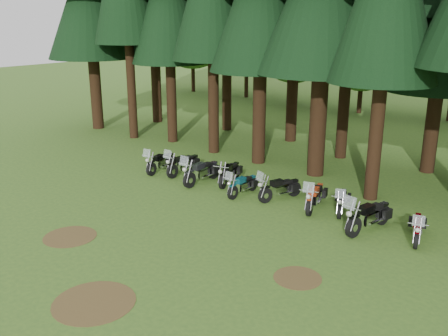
{
  "coord_description": "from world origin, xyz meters",
  "views": [
    {
      "loc": [
        10.93,
        -10.77,
        7.27
      ],
      "look_at": [
        -1.89,
        5.0,
        1.0
      ],
      "focal_mm": 40.0,
      "sensor_mm": 36.0,
      "label": 1
    }
  ],
  "objects_px": {
    "motorcycle_2": "(202,172)",
    "motorcycle_6": "(315,197)",
    "motorcycle_4": "(243,185)",
    "motorcycle_9": "(417,229)",
    "motorcycle_1": "(183,165)",
    "motorcycle_5": "(280,189)",
    "motorcycle_0": "(161,163)",
    "motorcycle_3": "(230,174)",
    "motorcycle_8": "(369,217)",
    "motorcycle_7": "(342,202)"
  },
  "relations": [
    {
      "from": "motorcycle_3",
      "to": "motorcycle_7",
      "type": "relative_size",
      "value": 1.11
    },
    {
      "from": "motorcycle_0",
      "to": "motorcycle_3",
      "type": "bearing_deg",
      "value": 2.45
    },
    {
      "from": "motorcycle_1",
      "to": "motorcycle_3",
      "type": "relative_size",
      "value": 1.05
    },
    {
      "from": "motorcycle_5",
      "to": "motorcycle_9",
      "type": "distance_m",
      "value": 5.69
    },
    {
      "from": "motorcycle_4",
      "to": "motorcycle_7",
      "type": "distance_m",
      "value": 4.18
    },
    {
      "from": "motorcycle_3",
      "to": "motorcycle_7",
      "type": "xyz_separation_m",
      "value": [
        5.46,
        0.02,
        -0.04
      ]
    },
    {
      "from": "motorcycle_2",
      "to": "motorcycle_5",
      "type": "distance_m",
      "value": 3.89
    },
    {
      "from": "motorcycle_0",
      "to": "motorcycle_1",
      "type": "relative_size",
      "value": 0.96
    },
    {
      "from": "motorcycle_1",
      "to": "motorcycle_0",
      "type": "bearing_deg",
      "value": -162.94
    },
    {
      "from": "motorcycle_2",
      "to": "motorcycle_6",
      "type": "bearing_deg",
      "value": 3.95
    },
    {
      "from": "motorcycle_0",
      "to": "motorcycle_1",
      "type": "distance_m",
      "value": 1.2
    },
    {
      "from": "motorcycle_1",
      "to": "motorcycle_5",
      "type": "height_order",
      "value": "motorcycle_1"
    },
    {
      "from": "motorcycle_7",
      "to": "motorcycle_9",
      "type": "xyz_separation_m",
      "value": [
        3.09,
        -0.69,
        0.0
      ]
    },
    {
      "from": "motorcycle_2",
      "to": "motorcycle_6",
      "type": "relative_size",
      "value": 1.07
    },
    {
      "from": "motorcycle_2",
      "to": "motorcycle_6",
      "type": "height_order",
      "value": "motorcycle_2"
    },
    {
      "from": "motorcycle_5",
      "to": "motorcycle_3",
      "type": "bearing_deg",
      "value": -167.06
    },
    {
      "from": "motorcycle_4",
      "to": "motorcycle_8",
      "type": "distance_m",
      "value": 5.6
    },
    {
      "from": "motorcycle_2",
      "to": "motorcycle_9",
      "type": "xyz_separation_m",
      "value": [
        9.55,
        0.1,
        -0.09
      ]
    },
    {
      "from": "motorcycle_3",
      "to": "motorcycle_8",
      "type": "xyz_separation_m",
      "value": [
        6.97,
        -0.97,
        0.06
      ]
    },
    {
      "from": "motorcycle_5",
      "to": "motorcycle_7",
      "type": "height_order",
      "value": "motorcycle_5"
    },
    {
      "from": "motorcycle_3",
      "to": "motorcycle_6",
      "type": "distance_m",
      "value": 4.49
    },
    {
      "from": "motorcycle_0",
      "to": "motorcycle_9",
      "type": "bearing_deg",
      "value": -8.4
    },
    {
      "from": "motorcycle_8",
      "to": "motorcycle_9",
      "type": "xyz_separation_m",
      "value": [
        1.58,
        0.3,
        -0.1
      ]
    },
    {
      "from": "motorcycle_2",
      "to": "motorcycle_9",
      "type": "bearing_deg",
      "value": -0.14
    },
    {
      "from": "motorcycle_5",
      "to": "motorcycle_6",
      "type": "height_order",
      "value": "motorcycle_6"
    },
    {
      "from": "motorcycle_3",
      "to": "motorcycle_4",
      "type": "relative_size",
      "value": 1.09
    },
    {
      "from": "motorcycle_1",
      "to": "motorcycle_4",
      "type": "distance_m",
      "value": 3.93
    },
    {
      "from": "motorcycle_5",
      "to": "motorcycle_4",
      "type": "bearing_deg",
      "value": -141.56
    },
    {
      "from": "motorcycle_2",
      "to": "motorcycle_4",
      "type": "bearing_deg",
      "value": -2.42
    },
    {
      "from": "motorcycle_7",
      "to": "motorcycle_1",
      "type": "bearing_deg",
      "value": 161.7
    },
    {
      "from": "motorcycle_2",
      "to": "motorcycle_8",
      "type": "bearing_deg",
      "value": -2.18
    },
    {
      "from": "motorcycle_8",
      "to": "motorcycle_6",
      "type": "bearing_deg",
      "value": 176.71
    },
    {
      "from": "motorcycle_0",
      "to": "motorcycle_6",
      "type": "distance_m",
      "value": 8.16
    },
    {
      "from": "motorcycle_2",
      "to": "motorcycle_4",
      "type": "xyz_separation_m",
      "value": [
        2.36,
        -0.07,
        -0.09
      ]
    },
    {
      "from": "motorcycle_4",
      "to": "motorcycle_5",
      "type": "distance_m",
      "value": 1.59
    },
    {
      "from": "motorcycle_2",
      "to": "motorcycle_5",
      "type": "height_order",
      "value": "motorcycle_2"
    },
    {
      "from": "motorcycle_2",
      "to": "motorcycle_6",
      "type": "distance_m",
      "value": 5.49
    },
    {
      "from": "motorcycle_6",
      "to": "motorcycle_7",
      "type": "bearing_deg",
      "value": 3.76
    },
    {
      "from": "motorcycle_1",
      "to": "motorcycle_6",
      "type": "height_order",
      "value": "motorcycle_6"
    },
    {
      "from": "motorcycle_8",
      "to": "motorcycle_5",
      "type": "bearing_deg",
      "value": -177.77
    },
    {
      "from": "motorcycle_2",
      "to": "motorcycle_4",
      "type": "relative_size",
      "value": 1.21
    },
    {
      "from": "motorcycle_8",
      "to": "motorcycle_9",
      "type": "distance_m",
      "value": 1.62
    },
    {
      "from": "motorcycle_4",
      "to": "motorcycle_9",
      "type": "distance_m",
      "value": 7.19
    },
    {
      "from": "motorcycle_0",
      "to": "motorcycle_3",
      "type": "distance_m",
      "value": 3.74
    },
    {
      "from": "motorcycle_8",
      "to": "motorcycle_4",
      "type": "bearing_deg",
      "value": -169.99
    },
    {
      "from": "motorcycle_2",
      "to": "motorcycle_5",
      "type": "bearing_deg",
      "value": 6.01
    },
    {
      "from": "motorcycle_4",
      "to": "motorcycle_9",
      "type": "relative_size",
      "value": 1.01
    },
    {
      "from": "motorcycle_0",
      "to": "motorcycle_5",
      "type": "xyz_separation_m",
      "value": [
        6.54,
        0.4,
        0.0
      ]
    },
    {
      "from": "motorcycle_1",
      "to": "motorcycle_4",
      "type": "height_order",
      "value": "motorcycle_1"
    },
    {
      "from": "motorcycle_7",
      "to": "motorcycle_3",
      "type": "bearing_deg",
      "value": 159.4
    }
  ]
}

